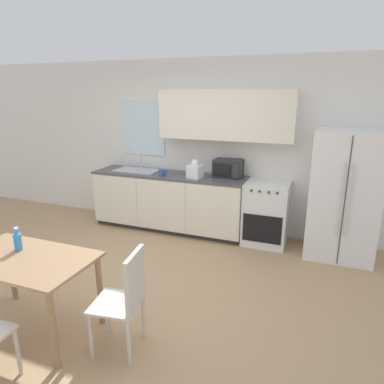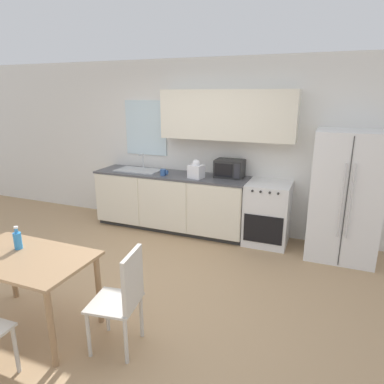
{
  "view_description": "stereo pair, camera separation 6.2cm",
  "coord_description": "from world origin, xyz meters",
  "px_view_note": "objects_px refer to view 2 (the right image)",
  "views": [
    {
      "loc": [
        1.81,
        -3.11,
        2.17
      ],
      "look_at": [
        0.42,
        0.52,
        1.05
      ],
      "focal_mm": 32.0,
      "sensor_mm": 36.0,
      "label": 1
    },
    {
      "loc": [
        1.87,
        -3.08,
        2.17
      ],
      "look_at": [
        0.42,
        0.52,
        1.05
      ],
      "focal_mm": 32.0,
      "sensor_mm": 36.0,
      "label": 2
    }
  ],
  "objects_px": {
    "microwave": "(230,168)",
    "drink_bottle": "(18,240)",
    "dining_chair_side": "(124,294)",
    "dining_table": "(25,267)",
    "coffee_mug": "(164,172)",
    "refrigerator": "(345,196)",
    "oven_range": "(267,214)"
  },
  "relations": [
    {
      "from": "microwave",
      "to": "drink_bottle",
      "type": "relative_size",
      "value": 1.91
    },
    {
      "from": "dining_chair_side",
      "to": "dining_table",
      "type": "bearing_deg",
      "value": 86.88
    },
    {
      "from": "microwave",
      "to": "dining_chair_side",
      "type": "relative_size",
      "value": 0.46
    },
    {
      "from": "coffee_mug",
      "to": "refrigerator",
      "type": "bearing_deg",
      "value": 2.31
    },
    {
      "from": "refrigerator",
      "to": "microwave",
      "type": "height_order",
      "value": "refrigerator"
    },
    {
      "from": "microwave",
      "to": "dining_chair_side",
      "type": "distance_m",
      "value": 2.88
    },
    {
      "from": "oven_range",
      "to": "coffee_mug",
      "type": "height_order",
      "value": "coffee_mug"
    },
    {
      "from": "microwave",
      "to": "drink_bottle",
      "type": "distance_m",
      "value": 3.1
    },
    {
      "from": "refrigerator",
      "to": "drink_bottle",
      "type": "xyz_separation_m",
      "value": [
        -2.91,
        -2.64,
        -0.03
      ]
    },
    {
      "from": "dining_table",
      "to": "drink_bottle",
      "type": "distance_m",
      "value": 0.28
    },
    {
      "from": "microwave",
      "to": "drink_bottle",
      "type": "bearing_deg",
      "value": -114.24
    },
    {
      "from": "drink_bottle",
      "to": "microwave",
      "type": "bearing_deg",
      "value": 65.76
    },
    {
      "from": "dining_table",
      "to": "coffee_mug",
      "type": "bearing_deg",
      "value": 87.51
    },
    {
      "from": "oven_range",
      "to": "drink_bottle",
      "type": "bearing_deg",
      "value": -125.19
    },
    {
      "from": "coffee_mug",
      "to": "dining_chair_side",
      "type": "distance_m",
      "value": 2.73
    },
    {
      "from": "coffee_mug",
      "to": "dining_table",
      "type": "distance_m",
      "value": 2.66
    },
    {
      "from": "microwave",
      "to": "refrigerator",
      "type": "bearing_deg",
      "value": -6.08
    },
    {
      "from": "coffee_mug",
      "to": "drink_bottle",
      "type": "relative_size",
      "value": 0.56
    },
    {
      "from": "refrigerator",
      "to": "dining_chair_side",
      "type": "relative_size",
      "value": 1.85
    },
    {
      "from": "refrigerator",
      "to": "microwave",
      "type": "xyz_separation_m",
      "value": [
        -1.64,
        0.18,
        0.21
      ]
    },
    {
      "from": "coffee_mug",
      "to": "drink_bottle",
      "type": "distance_m",
      "value": 2.55
    },
    {
      "from": "dining_chair_side",
      "to": "drink_bottle",
      "type": "bearing_deg",
      "value": 80.98
    },
    {
      "from": "oven_range",
      "to": "dining_table",
      "type": "height_order",
      "value": "oven_range"
    },
    {
      "from": "oven_range",
      "to": "refrigerator",
      "type": "distance_m",
      "value": 1.09
    },
    {
      "from": "coffee_mug",
      "to": "dining_table",
      "type": "height_order",
      "value": "coffee_mug"
    },
    {
      "from": "dining_table",
      "to": "dining_chair_side",
      "type": "bearing_deg",
      "value": 5.36
    },
    {
      "from": "oven_range",
      "to": "coffee_mug",
      "type": "xyz_separation_m",
      "value": [
        -1.62,
        -0.16,
        0.52
      ]
    },
    {
      "from": "refrigerator",
      "to": "drink_bottle",
      "type": "bearing_deg",
      "value": -137.8
    },
    {
      "from": "microwave",
      "to": "dining_table",
      "type": "xyz_separation_m",
      "value": [
        -1.1,
        -2.92,
        -0.43
      ]
    },
    {
      "from": "oven_range",
      "to": "microwave",
      "type": "bearing_deg",
      "value": 169.26
    },
    {
      "from": "oven_range",
      "to": "coffee_mug",
      "type": "bearing_deg",
      "value": -174.32
    },
    {
      "from": "oven_range",
      "to": "drink_bottle",
      "type": "height_order",
      "value": "drink_bottle"
    }
  ]
}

